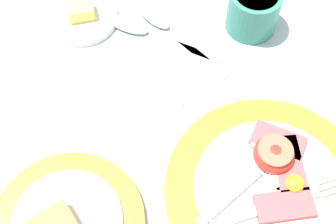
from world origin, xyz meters
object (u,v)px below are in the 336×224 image
teaspoon_by_saucer (164,26)px  teaspoon_near_cup (198,111)px  breakfast_plate (271,187)px  teaspoon_stray (143,31)px  butter_dish (82,17)px  sugar_cup (253,10)px

teaspoon_by_saucer → teaspoon_near_cup: (0.04, -0.15, 0.00)m
breakfast_plate → teaspoon_by_saucer: breakfast_plate is taller
teaspoon_by_saucer → teaspoon_stray: (-0.03, -0.01, 0.00)m
teaspoon_stray → butter_dish: bearing=9.5°
teaspoon_by_saucer → teaspoon_near_cup: bearing=153.5°
teaspoon_by_saucer → teaspoon_stray: bearing=64.6°
butter_dish → teaspoon_by_saucer: butter_dish is taller
sugar_cup → teaspoon_by_saucer: 0.14m
sugar_cup → teaspoon_near_cup: sugar_cup is taller
teaspoon_near_cup → sugar_cup: bearing=88.0°
butter_dish → teaspoon_by_saucer: (0.13, -0.02, -0.00)m
butter_dish → teaspoon_near_cup: bearing=-45.3°
breakfast_plate → teaspoon_stray: bearing=121.9°
sugar_cup → butter_dish: 0.26m
teaspoon_near_cup → teaspoon_stray: size_ratio=0.99×
breakfast_plate → sugar_cup: size_ratio=3.43×
breakfast_plate → teaspoon_near_cup: bearing=126.6°
breakfast_plate → teaspoon_by_saucer: 0.30m
teaspoon_near_cup → breakfast_plate: bearing=-25.5°
sugar_cup → butter_dish: sugar_cup is taller
teaspoon_near_cup → teaspoon_stray: same height
teaspoon_stray → teaspoon_near_cup: bearing=144.2°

